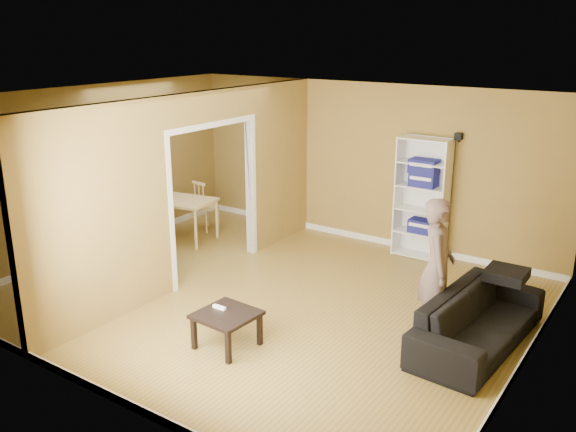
% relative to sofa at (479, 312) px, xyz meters
% --- Properties ---
extents(room_shell, '(6.50, 6.50, 6.50)m').
position_rel_sofa_xyz_m(room_shell, '(-2.70, -0.29, 0.90)').
color(room_shell, olive).
rests_on(room_shell, ground).
extents(partition, '(0.22, 5.50, 2.60)m').
position_rel_sofa_xyz_m(partition, '(-3.90, -0.29, 0.90)').
color(partition, olive).
rests_on(partition, ground).
extents(wall_speaker, '(0.10, 0.10, 0.10)m').
position_rel_sofa_xyz_m(wall_speaker, '(-1.20, 2.40, 1.50)').
color(wall_speaker, black).
rests_on(wall_speaker, room_shell).
extents(sofa, '(2.15, 1.05, 0.80)m').
position_rel_sofa_xyz_m(sofa, '(0.00, 0.00, 0.00)').
color(sofa, black).
rests_on(sofa, ground).
extents(person, '(0.84, 0.76, 1.90)m').
position_rel_sofa_xyz_m(person, '(-0.52, 0.01, 0.55)').
color(person, slate).
rests_on(person, ground).
extents(bookshelf, '(0.78, 0.34, 1.86)m').
position_rel_sofa_xyz_m(bookshelf, '(-1.64, 2.31, 0.53)').
color(bookshelf, white).
rests_on(bookshelf, ground).
extents(paper_box_navy_a, '(0.39, 0.26, 0.20)m').
position_rel_sofa_xyz_m(paper_box_navy_a, '(-1.60, 2.27, 0.10)').
color(paper_box_navy_a, navy).
rests_on(paper_box_navy_a, bookshelf).
extents(paper_box_navy_b, '(0.39, 0.26, 0.20)m').
position_rel_sofa_xyz_m(paper_box_navy_b, '(-1.64, 2.27, 0.82)').
color(paper_box_navy_b, navy).
rests_on(paper_box_navy_b, bookshelf).
extents(paper_box_navy_c, '(0.42, 0.27, 0.21)m').
position_rel_sofa_xyz_m(paper_box_navy_c, '(-1.64, 2.27, 1.04)').
color(paper_box_navy_c, '#171055').
rests_on(paper_box_navy_c, bookshelf).
extents(coffee_table, '(0.62, 0.62, 0.41)m').
position_rel_sofa_xyz_m(coffee_table, '(-2.28, -1.61, -0.05)').
color(coffee_table, black).
rests_on(coffee_table, ground).
extents(game_controller, '(0.16, 0.04, 0.03)m').
position_rel_sofa_xyz_m(game_controller, '(-2.42, -1.57, 0.03)').
color(game_controller, white).
rests_on(game_controller, coffee_table).
extents(dining_table, '(1.11, 0.74, 0.69)m').
position_rel_sofa_xyz_m(dining_table, '(-5.26, 0.77, 0.22)').
color(dining_table, '#E8C478').
rests_on(dining_table, ground).
extents(chair_left, '(0.44, 0.44, 0.87)m').
position_rel_sofa_xyz_m(chair_left, '(-5.98, 0.80, 0.04)').
color(chair_left, tan).
rests_on(chair_left, ground).
extents(chair_near, '(0.42, 0.42, 0.90)m').
position_rel_sofa_xyz_m(chair_near, '(-5.21, 0.18, 0.05)').
color(chair_near, tan).
rests_on(chair_near, ground).
extents(chair_far, '(0.46, 0.46, 0.89)m').
position_rel_sofa_xyz_m(chair_far, '(-5.24, 1.41, 0.05)').
color(chair_far, tan).
rests_on(chair_far, ground).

